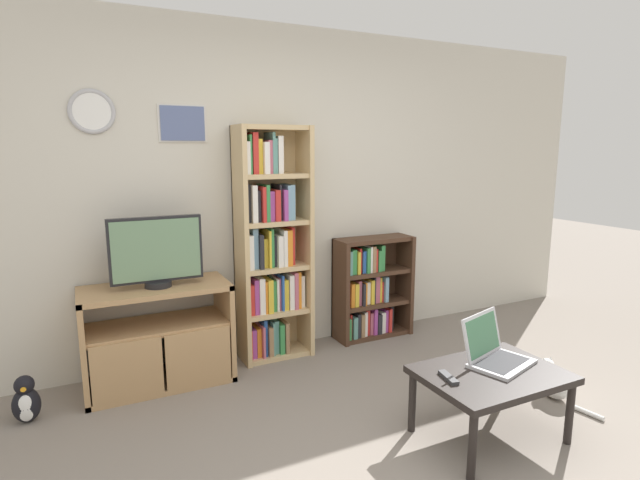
% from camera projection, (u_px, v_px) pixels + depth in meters
% --- Properties ---
extents(wall_back, '(6.76, 0.09, 2.60)m').
position_uv_depth(wall_back, '(260.00, 193.00, 3.98)').
color(wall_back, beige).
rests_on(wall_back, ground_plane).
extents(tv_stand, '(1.00, 0.47, 0.71)m').
position_uv_depth(tv_stand, '(158.00, 336.00, 3.49)').
color(tv_stand, tan).
rests_on(tv_stand, ground_plane).
extents(television, '(0.61, 0.18, 0.49)m').
position_uv_depth(television, '(156.00, 252.00, 3.39)').
color(television, black).
rests_on(television, tv_stand).
extents(bookshelf_tall, '(0.56, 0.30, 1.82)m').
position_uv_depth(bookshelf_tall, '(270.00, 248.00, 3.90)').
color(bookshelf_tall, tan).
rests_on(bookshelf_tall, ground_plane).
extents(bookshelf_short, '(0.70, 0.26, 0.89)m').
position_uv_depth(bookshelf_short, '(368.00, 290.00, 4.40)').
color(bookshelf_short, '#472D1E').
rests_on(bookshelf_short, ground_plane).
extents(coffee_table, '(0.80, 0.58, 0.41)m').
position_uv_depth(coffee_table, '(491.00, 379.00, 2.84)').
color(coffee_table, black).
rests_on(coffee_table, ground_plane).
extents(laptop, '(0.44, 0.40, 0.28)m').
position_uv_depth(laptop, '(494.00, 351.00, 2.94)').
color(laptop, silver).
rests_on(laptop, coffee_table).
extents(remote_near_laptop, '(0.08, 0.17, 0.02)m').
position_uv_depth(remote_near_laptop, '(448.00, 377.00, 2.73)').
color(remote_near_laptop, '#38383A').
rests_on(remote_near_laptop, coffee_table).
extents(cat, '(0.21, 0.52, 0.25)m').
position_uv_depth(cat, '(553.00, 381.00, 3.36)').
color(cat, white).
rests_on(cat, ground_plane).
extents(penguin_figurine, '(0.16, 0.14, 0.30)m').
position_uv_depth(penguin_figurine, '(26.00, 401.00, 3.04)').
color(penguin_figurine, black).
rests_on(penguin_figurine, ground_plane).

